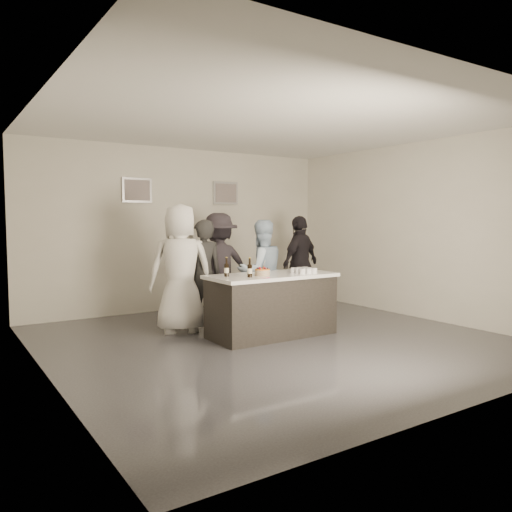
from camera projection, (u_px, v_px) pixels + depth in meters
name	position (u px, v px, depth m)	size (l,w,h in m)	color
floor	(276.00, 340.00, 6.98)	(6.00, 6.00, 0.00)	#3D3D42
ceiling	(276.00, 122.00, 6.76)	(6.00, 6.00, 0.00)	white
wall_back	(183.00, 229.00, 9.37)	(6.00, 0.04, 3.00)	beige
wall_front	(474.00, 241.00, 4.37)	(6.00, 0.04, 3.00)	beige
wall_left	(43.00, 237.00, 5.23)	(0.04, 6.00, 3.00)	beige
wall_right	(419.00, 230.00, 8.51)	(0.04, 6.00, 3.00)	beige
picture_left	(137.00, 190.00, 8.81)	(0.54, 0.04, 0.44)	#B2B2B7
picture_right	(225.00, 193.00, 9.79)	(0.54, 0.04, 0.44)	#B2B2B7
bar_counter	(272.00, 305.00, 7.21)	(1.86, 0.86, 0.90)	white
cake	(262.00, 273.00, 6.98)	(0.21, 0.21, 0.08)	orange
beer_bottle_a	(226.00, 267.00, 6.88)	(0.07, 0.07, 0.26)	black
beer_bottle_b	(250.00, 268.00, 6.79)	(0.07, 0.07, 0.26)	black
tumbler_cluster	(304.00, 270.00, 7.31)	(0.30, 0.30, 0.08)	gold
candles	(266.00, 278.00, 6.70)	(0.24, 0.08, 0.01)	pink
person_main_black	(203.00, 275.00, 7.62)	(0.61, 0.40, 1.69)	black
person_main_blue	(261.00, 271.00, 8.10)	(0.82, 0.64, 1.68)	silver
person_guest_left	(181.00, 268.00, 7.41)	(0.94, 0.61, 1.92)	silver
person_guest_right	(300.00, 263.00, 9.19)	(1.03, 0.43, 1.75)	black
person_guest_back	(219.00, 266.00, 8.43)	(1.16, 0.67, 1.79)	#262128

